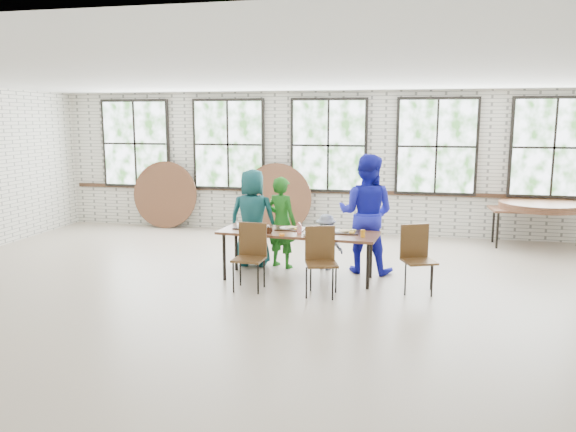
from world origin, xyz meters
name	(u,v)px	position (x,y,z in m)	size (l,w,h in m)	color
room	(328,148)	(0.00, 4.44, 1.83)	(12.00, 12.00, 12.00)	#AF9F8B
dining_table	(298,235)	(0.06, 0.83, 0.69)	(2.46, 1.01, 0.74)	brown
chair_near_left	(251,250)	(-0.51, 0.23, 0.56)	(0.44, 0.42, 0.95)	#53371B
chair_near_right	(321,255)	(0.51, 0.18, 0.56)	(0.52, 0.51, 0.95)	#53371B
chair_spare	(417,252)	(1.82, 0.61, 0.56)	(0.54, 0.53, 0.95)	#53371B
adult_teal	(253,218)	(-0.83, 1.48, 0.81)	(0.79, 0.51, 1.62)	#185C51
adult_green	(282,222)	(-0.34, 1.48, 0.75)	(0.55, 0.36, 1.50)	#1B621A
toddler	(326,242)	(0.40, 1.48, 0.45)	(0.59, 0.34, 0.91)	#13203D
adult_blue	(366,214)	(1.03, 1.48, 0.94)	(0.92, 0.71, 1.88)	#1A1EB6
storage_table	(540,212)	(4.13, 3.93, 0.69)	(1.85, 0.87, 0.74)	brown
tabletop_clutter	(301,231)	(0.12, 0.80, 0.77)	(2.05, 0.64, 0.11)	black
round_tops_stacked	(540,206)	(4.13, 3.93, 0.80)	(1.50, 1.50, 0.13)	brown
round_tops_leaning	(238,198)	(-1.94, 4.24, 0.74)	(4.10, 0.36, 1.50)	brown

